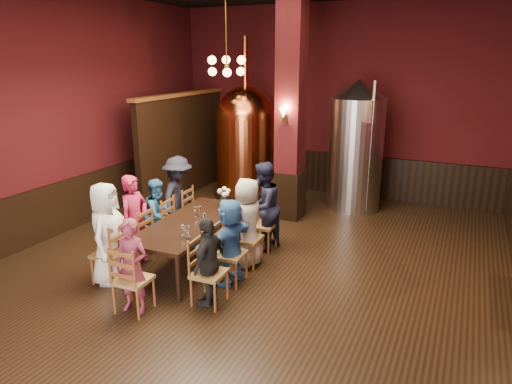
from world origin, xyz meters
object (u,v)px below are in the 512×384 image
at_px(dining_table, 191,225).
at_px(person_1, 135,221).
at_px(person_0, 107,233).
at_px(person_2, 159,215).
at_px(copper_kettle, 246,140).
at_px(rose_vase, 223,194).
at_px(steel_vessel, 356,146).

xyz_separation_m(dining_table, person_1, (-0.83, -0.37, 0.07)).
bearing_deg(dining_table, person_0, -130.36).
bearing_deg(person_1, person_2, 6.54).
xyz_separation_m(person_0, copper_kettle, (-0.14, 4.92, 0.58)).
height_order(dining_table, person_2, person_2).
bearing_deg(rose_vase, copper_kettle, 109.54).
relative_size(dining_table, person_1, 1.62).
xyz_separation_m(person_2, rose_vase, (1.02, 0.51, 0.36)).
xyz_separation_m(person_2, copper_kettle, (-0.07, 3.59, 0.72)).
bearing_deg(dining_table, person_2, 158.78).
relative_size(person_0, copper_kettle, 0.42).
distance_m(person_0, steel_vessel, 5.68).
xyz_separation_m(person_0, person_1, (-0.03, 0.67, -0.02)).
distance_m(person_0, person_2, 1.34).
bearing_deg(steel_vessel, dining_table, -112.69).
bearing_deg(person_2, copper_kettle, -0.73).
relative_size(person_1, person_2, 1.18).
bearing_deg(dining_table, rose_vase, 76.07).
bearing_deg(rose_vase, dining_table, -101.12).
bearing_deg(steel_vessel, person_1, -119.78).
bearing_deg(copper_kettle, rose_vase, -70.46).
height_order(person_2, copper_kettle, copper_kettle).
bearing_deg(rose_vase, person_1, -130.22).
bearing_deg(person_2, person_1, -179.04).
distance_m(copper_kettle, rose_vase, 3.29).
height_order(person_1, steel_vessel, steel_vessel).
distance_m(dining_table, copper_kettle, 4.04).
distance_m(steel_vessel, rose_vase, 3.59).
xyz_separation_m(steel_vessel, rose_vase, (-1.53, -3.22, -0.42)).
xyz_separation_m(person_1, rose_vase, (0.99, 1.17, 0.25)).
relative_size(person_1, steel_vessel, 0.53).
xyz_separation_m(person_0, steel_vessel, (2.48, 5.06, 0.64)).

